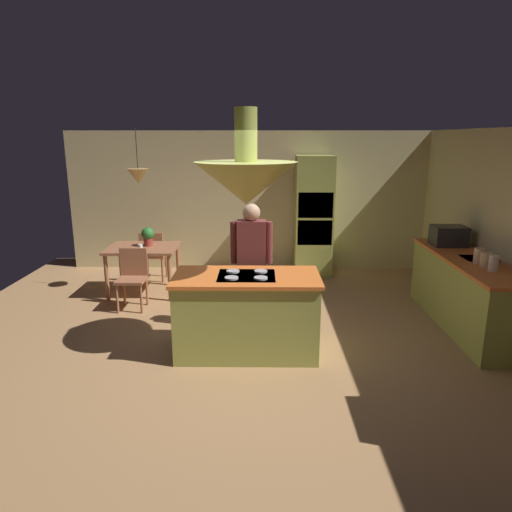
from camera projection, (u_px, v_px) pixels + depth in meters
ground at (247, 344)px, 5.60m from camera, size 8.16×8.16×0.00m
wall_back at (252, 201)px, 8.62m from camera, size 6.80×0.10×2.55m
kitchen_island at (247, 314)px, 5.29m from camera, size 1.65×0.83×0.95m
counter_run_right at (466, 292)px, 6.03m from camera, size 0.73×2.45×0.93m
oven_tower at (313, 216)px, 8.27m from camera, size 0.66×0.62×2.13m
dining_table at (143, 253)px, 7.29m from camera, size 1.08×0.86×0.76m
person_at_island at (252, 259)px, 5.83m from camera, size 0.53×0.22×1.64m
range_hood at (246, 181)px, 4.91m from camera, size 1.10×1.10×1.00m
pendant_light_over_table at (138, 176)px, 6.99m from camera, size 0.32×0.32×0.82m
chair_facing_island at (133, 274)px, 6.70m from camera, size 0.40×0.40×0.87m
chair_by_back_wall at (153, 253)px, 7.96m from camera, size 0.40×0.40×0.87m
potted_plant_on_table at (148, 236)px, 7.29m from camera, size 0.20×0.20×0.30m
cup_on_table at (140, 247)px, 7.05m from camera, size 0.07×0.07×0.09m
canister_flour at (494, 264)px, 5.31m from camera, size 0.11×0.11×0.19m
canister_sugar at (486, 260)px, 5.49m from camera, size 0.14×0.14×0.18m
canister_tea at (479, 256)px, 5.66m from camera, size 0.13×0.13×0.19m
microwave_on_counter at (449, 236)px, 6.58m from camera, size 0.46×0.36×0.28m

